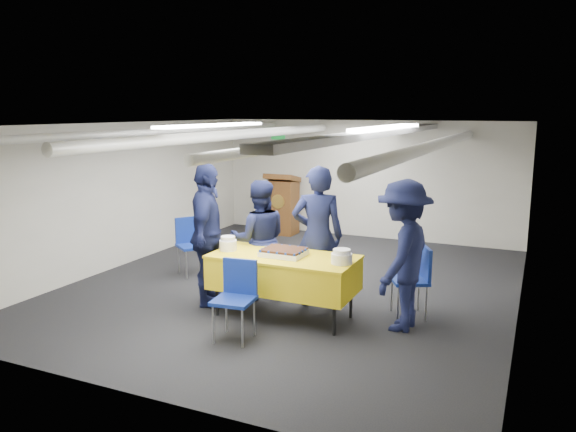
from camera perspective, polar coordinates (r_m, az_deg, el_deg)
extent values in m
plane|color=black|center=(8.17, 0.67, -7.02)|extent=(7.00, 7.00, 0.00)
cube|color=beige|center=(11.15, 7.92, 3.71)|extent=(6.00, 0.02, 2.30)
cube|color=beige|center=(9.49, -16.10, 2.17)|extent=(0.02, 7.00, 2.30)
cube|color=beige|center=(7.26, 22.86, -0.77)|extent=(0.02, 7.00, 2.30)
cube|color=white|center=(7.79, 0.71, 9.24)|extent=(6.00, 7.00, 0.02)
cylinder|color=silver|center=(8.79, -11.46, 8.48)|extent=(0.10, 6.90, 0.10)
cylinder|color=silver|center=(8.20, -5.13, 8.23)|extent=(0.14, 6.90, 0.14)
cylinder|color=silver|center=(7.58, 4.90, 7.73)|extent=(0.10, 6.90, 0.10)
cylinder|color=silver|center=(7.25, 14.70, 6.97)|extent=(0.14, 6.90, 0.14)
cube|color=gray|center=(7.39, 9.35, 8.33)|extent=(0.28, 6.90, 0.08)
cube|color=white|center=(8.40, -7.55, 9.12)|extent=(0.25, 2.60, 0.04)
cube|color=white|center=(7.36, 10.12, 8.84)|extent=(0.25, 2.60, 0.04)
cube|color=#0C591E|center=(11.74, -1.01, 8.07)|extent=(0.30, 0.04, 0.12)
cylinder|color=black|center=(7.02, -7.21, -8.59)|extent=(0.04, 0.04, 0.36)
cylinder|color=black|center=(6.39, 4.71, -10.49)|extent=(0.04, 0.04, 0.36)
cylinder|color=black|center=(7.51, -4.80, -7.24)|extent=(0.04, 0.04, 0.36)
cylinder|color=black|center=(6.93, 6.41, -8.82)|extent=(0.04, 0.04, 0.36)
cube|color=yellow|center=(6.81, -0.45, -5.87)|extent=(1.74, 0.82, 0.39)
cube|color=yellow|center=(6.76, -0.45, -4.16)|extent=(1.76, 0.84, 0.03)
cube|color=white|center=(6.75, -0.44, -3.79)|extent=(0.50, 0.40, 0.06)
cube|color=black|center=(6.73, -0.44, -3.43)|extent=(0.48, 0.38, 0.03)
sphere|color=navy|center=(6.67, -2.82, -3.59)|extent=(0.04, 0.04, 0.04)
sphere|color=navy|center=(6.98, -1.46, -2.92)|extent=(0.04, 0.04, 0.04)
sphere|color=navy|center=(6.62, -1.97, -3.69)|extent=(0.04, 0.04, 0.04)
sphere|color=navy|center=(6.94, -0.64, -3.01)|extent=(0.04, 0.04, 0.04)
sphere|color=navy|center=(6.58, -1.10, -3.79)|extent=(0.04, 0.04, 0.04)
sphere|color=navy|center=(6.89, 0.19, -3.10)|extent=(0.04, 0.04, 0.04)
sphere|color=navy|center=(6.53, -0.23, -3.89)|extent=(0.04, 0.04, 0.04)
sphere|color=navy|center=(6.85, 1.03, -3.19)|extent=(0.04, 0.04, 0.04)
sphere|color=navy|center=(6.49, 0.66, -3.99)|extent=(0.04, 0.04, 0.04)
sphere|color=navy|center=(6.81, 1.89, -3.28)|extent=(0.04, 0.04, 0.04)
sphere|color=navy|center=(6.76, -2.62, -3.40)|extent=(0.04, 0.04, 0.04)
sphere|color=navy|center=(6.56, 1.14, -3.82)|extent=(0.04, 0.04, 0.04)
sphere|color=navy|center=(6.84, -2.28, -3.23)|extent=(0.04, 0.04, 0.04)
sphere|color=navy|center=(6.64, 1.45, -3.64)|extent=(0.04, 0.04, 0.04)
sphere|color=navy|center=(6.91, -1.94, -3.07)|extent=(0.04, 0.04, 0.04)
sphere|color=navy|center=(6.72, 1.75, -3.47)|extent=(0.04, 0.04, 0.04)
cylinder|color=white|center=(7.03, -6.10, -2.97)|extent=(0.21, 0.21, 0.13)
cylinder|color=white|center=(7.01, -6.12, -2.26)|extent=(0.18, 0.18, 0.05)
cylinder|color=white|center=(6.42, 5.47, -4.32)|extent=(0.24, 0.24, 0.12)
cylinder|color=white|center=(6.40, 5.49, -3.60)|extent=(0.20, 0.20, 0.05)
cube|color=brown|center=(11.39, -0.53, 0.90)|extent=(0.55, 0.45, 1.10)
cube|color=brown|center=(11.28, -0.60, 3.89)|extent=(0.62, 0.53, 0.21)
cylinder|color=gold|center=(11.16, -1.04, 1.48)|extent=(0.28, 0.02, 0.28)
cylinder|color=gray|center=(6.21, -7.60, -10.88)|extent=(0.02, 0.02, 0.43)
cylinder|color=gray|center=(6.07, -4.66, -11.31)|extent=(0.02, 0.02, 0.43)
cylinder|color=gray|center=(6.49, -6.28, -9.85)|extent=(0.02, 0.02, 0.43)
cylinder|color=gray|center=(6.37, -3.45, -10.23)|extent=(0.02, 0.02, 0.43)
cube|color=navy|center=(6.20, -5.54, -8.53)|extent=(0.46, 0.46, 0.04)
cube|color=navy|center=(6.30, -4.88, -6.11)|extent=(0.40, 0.08, 0.40)
cylinder|color=gray|center=(7.21, 10.49, -7.85)|extent=(0.02, 0.02, 0.43)
cylinder|color=gray|center=(6.90, 11.12, -8.73)|extent=(0.02, 0.02, 0.43)
cylinder|color=gray|center=(7.30, 13.12, -7.74)|extent=(0.02, 0.02, 0.43)
cylinder|color=gray|center=(6.99, 13.87, -8.60)|extent=(0.02, 0.02, 0.43)
cube|color=navy|center=(7.03, 12.23, -6.41)|extent=(0.56, 0.56, 0.04)
cube|color=navy|center=(7.02, 13.80, -4.63)|extent=(0.22, 0.38, 0.40)
cylinder|color=gray|center=(8.54, -10.29, -4.92)|extent=(0.02, 0.02, 0.43)
cylinder|color=gray|center=(8.65, -8.16, -4.64)|extent=(0.02, 0.02, 0.43)
cylinder|color=gray|center=(8.85, -11.03, -4.39)|extent=(0.02, 0.02, 0.43)
cylinder|color=gray|center=(8.96, -8.97, -4.13)|extent=(0.02, 0.02, 0.43)
cube|color=navy|center=(8.69, -9.66, -3.02)|extent=(0.59, 0.59, 0.04)
cube|color=navy|center=(8.81, -10.13, -1.37)|extent=(0.27, 0.35, 0.40)
imported|color=black|center=(7.17, 3.02, -2.06)|extent=(0.78, 0.65, 1.81)
imported|color=black|center=(7.48, -2.96, -2.39)|extent=(0.97, 0.90, 1.59)
imported|color=black|center=(7.23, -8.22, -1.94)|extent=(0.85, 1.17, 1.84)
imported|color=black|center=(6.51, 11.60, -3.94)|extent=(0.75, 1.18, 1.73)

